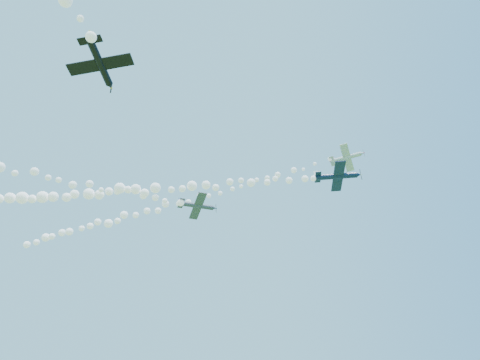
{
  "coord_description": "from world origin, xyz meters",
  "views": [
    {
      "loc": [
        5.21,
        -56.6,
        2.0
      ],
      "look_at": [
        5.33,
        -8.22,
        44.29
      ],
      "focal_mm": 30.0,
      "sensor_mm": 36.0,
      "label": 1
    }
  ],
  "objects_px": {
    "plane_navy": "(338,176)",
    "plane_white": "(347,157)",
    "plane_grey": "(198,206)",
    "plane_black": "(100,64)"
  },
  "relations": [
    {
      "from": "plane_grey",
      "to": "plane_white",
      "type": "bearing_deg",
      "value": -36.55
    },
    {
      "from": "plane_white",
      "to": "plane_navy",
      "type": "bearing_deg",
      "value": -177.3
    },
    {
      "from": "plane_black",
      "to": "plane_navy",
      "type": "bearing_deg",
      "value": -41.79
    },
    {
      "from": "plane_white",
      "to": "plane_grey",
      "type": "xyz_separation_m",
      "value": [
        -26.07,
        8.64,
        -3.86
      ]
    },
    {
      "from": "plane_navy",
      "to": "plane_white",
      "type": "bearing_deg",
      "value": -13.32
    },
    {
      "from": "plane_navy",
      "to": "plane_grey",
      "type": "relative_size",
      "value": 1.09
    },
    {
      "from": "plane_navy",
      "to": "plane_grey",
      "type": "xyz_separation_m",
      "value": [
        -24.07,
        7.93,
        -0.19
      ]
    },
    {
      "from": "plane_white",
      "to": "plane_black",
      "type": "distance_m",
      "value": 43.59
    },
    {
      "from": "plane_grey",
      "to": "plane_navy",
      "type": "bearing_deg",
      "value": -36.47
    },
    {
      "from": "plane_grey",
      "to": "plane_black",
      "type": "height_order",
      "value": "plane_grey"
    }
  ]
}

